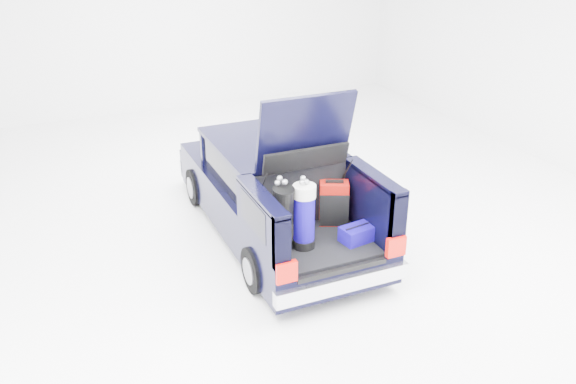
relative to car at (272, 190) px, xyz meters
name	(u,v)px	position (x,y,z in m)	size (l,w,h in m)	color
ground	(275,232)	(0.00, -0.11, -0.67)	(14.00, 14.00, 0.00)	white
car	(272,190)	(0.00, 0.00, 0.00)	(1.87, 4.65, 2.47)	black
red_suitcase	(334,203)	(0.42, -1.19, 0.23)	(0.45, 0.40, 0.64)	#7B0A04
black_golf_bag	(282,218)	(-0.50, -1.56, 0.37)	(0.28, 0.41, 0.99)	black
blue_golf_bag	(304,216)	(-0.22, -1.61, 0.36)	(0.31, 0.31, 0.97)	black
blue_duffel	(357,234)	(0.48, -1.76, 0.03)	(0.46, 0.34, 0.22)	#11057B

